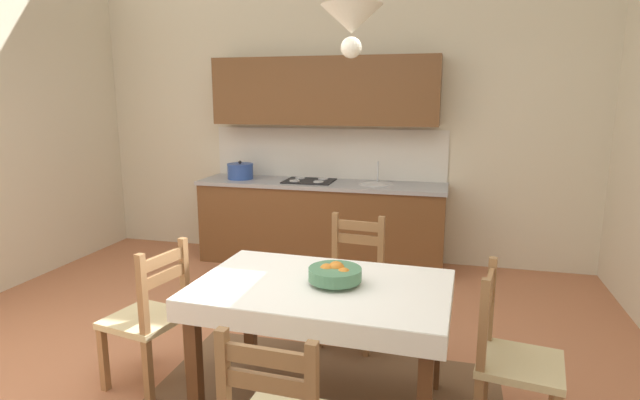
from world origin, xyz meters
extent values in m
cube|color=#B7704C|center=(0.00, 0.00, -0.05)|extent=(6.11, 6.26, 0.10)
cube|color=beige|center=(0.00, 2.89, 2.10)|extent=(6.11, 0.12, 4.19)
cube|color=brown|center=(-0.08, 2.52, 0.43)|extent=(2.62, 0.60, 0.86)
cube|color=#9E9EA3|center=(-0.08, 2.51, 0.88)|extent=(2.65, 0.63, 0.04)
cube|color=silver|center=(-0.08, 2.82, 1.18)|extent=(2.62, 0.01, 0.55)
cube|color=brown|center=(-0.08, 2.65, 1.85)|extent=(2.41, 0.34, 0.70)
cube|color=black|center=(-0.08, 2.25, 0.04)|extent=(2.58, 0.02, 0.09)
cylinder|color=silver|center=(0.50, 2.52, 0.90)|extent=(0.34, 0.34, 0.02)
cylinder|color=silver|center=(0.50, 2.66, 1.01)|extent=(0.02, 0.02, 0.22)
cube|color=black|center=(-0.21, 2.52, 0.91)|extent=(0.52, 0.42, 0.01)
cylinder|color=silver|center=(-0.34, 2.42, 0.92)|extent=(0.11, 0.11, 0.01)
cylinder|color=silver|center=(-0.08, 2.42, 0.92)|extent=(0.11, 0.11, 0.01)
cylinder|color=silver|center=(-0.34, 2.62, 0.92)|extent=(0.11, 0.11, 0.01)
cylinder|color=silver|center=(-0.08, 2.62, 0.92)|extent=(0.11, 0.11, 0.01)
cylinder|color=#2D4C9E|center=(-1.00, 2.50, 0.98)|extent=(0.28, 0.28, 0.15)
cylinder|color=#2D4C9E|center=(-1.00, 2.50, 1.06)|extent=(0.29, 0.29, 0.02)
sphere|color=black|center=(-1.00, 2.50, 1.08)|extent=(0.04, 0.04, 0.04)
cube|color=#56331C|center=(0.58, -0.02, 0.74)|extent=(1.39, 0.90, 0.02)
cube|color=#56331C|center=(-0.05, -0.36, 0.36)|extent=(0.07, 0.07, 0.73)
cube|color=#56331C|center=(1.19, -0.41, 0.36)|extent=(0.07, 0.07, 0.73)
cube|color=#56331C|center=(-0.03, 0.37, 0.36)|extent=(0.07, 0.07, 0.73)
cube|color=#56331C|center=(1.21, 0.33, 0.36)|extent=(0.07, 0.07, 0.73)
cube|color=white|center=(0.58, -0.02, 0.75)|extent=(1.46, 0.96, 0.00)
cube|color=white|center=(0.56, -0.47, 0.69)|extent=(1.42, 0.06, 0.12)
cube|color=white|center=(0.60, 0.44, 0.69)|extent=(1.42, 0.06, 0.12)
cube|color=white|center=(-0.13, 0.01, 0.69)|extent=(0.04, 0.91, 0.12)
cube|color=white|center=(1.29, -0.04, 0.69)|extent=(0.04, 0.91, 0.12)
cube|color=#D1BC89|center=(-0.55, -0.07, 0.43)|extent=(0.49, 0.49, 0.04)
cube|color=#996B42|center=(-0.76, -0.22, 0.21)|extent=(0.05, 0.05, 0.41)
cube|color=#996B42|center=(-0.69, 0.14, 0.21)|extent=(0.05, 0.05, 0.41)
cube|color=#996B42|center=(-0.40, -0.28, 0.46)|extent=(0.05, 0.05, 0.93)
cube|color=#996B42|center=(-0.34, 0.07, 0.46)|extent=(0.05, 0.05, 0.93)
cube|color=#996B42|center=(-0.37, -0.11, 0.84)|extent=(0.08, 0.32, 0.07)
cube|color=#996B42|center=(-0.37, -0.11, 0.74)|extent=(0.08, 0.32, 0.07)
cube|color=#996B42|center=(0.63, -1.03, 0.84)|extent=(0.32, 0.04, 0.07)
cube|color=#996B42|center=(0.63, -1.03, 0.74)|extent=(0.32, 0.04, 0.07)
cube|color=#D1BC89|center=(0.58, 0.80, 0.43)|extent=(0.46, 0.46, 0.04)
cube|color=#996B42|center=(0.74, 0.61, 0.21)|extent=(0.05, 0.05, 0.41)
cube|color=#996B42|center=(0.39, 0.65, 0.21)|extent=(0.05, 0.05, 0.41)
cube|color=#996B42|center=(0.78, 0.96, 0.46)|extent=(0.05, 0.05, 0.93)
cube|color=#996B42|center=(0.42, 1.00, 0.46)|extent=(0.05, 0.05, 0.93)
cube|color=#996B42|center=(0.60, 0.98, 0.84)|extent=(0.32, 0.06, 0.07)
cube|color=#996B42|center=(0.60, 0.98, 0.74)|extent=(0.32, 0.06, 0.07)
cube|color=#D1BC89|center=(1.65, -0.06, 0.43)|extent=(0.48, 0.48, 0.04)
cube|color=#996B42|center=(1.86, 0.09, 0.21)|extent=(0.05, 0.05, 0.41)
cube|color=#996B42|center=(1.50, 0.15, 0.46)|extent=(0.05, 0.05, 0.93)
cube|color=#996B42|center=(1.45, -0.21, 0.46)|extent=(0.05, 0.05, 0.93)
cube|color=#996B42|center=(1.48, -0.03, 0.84)|extent=(0.07, 0.32, 0.07)
cube|color=#996B42|center=(1.48, -0.03, 0.74)|extent=(0.07, 0.32, 0.07)
cylinder|color=#4C7F5B|center=(0.65, -0.01, 0.77)|extent=(0.17, 0.17, 0.02)
cylinder|color=#4C7F5B|center=(0.65, -0.01, 0.81)|extent=(0.30, 0.30, 0.07)
sphere|color=orange|center=(0.60, 0.00, 0.82)|extent=(0.09, 0.09, 0.09)
sphere|color=orange|center=(0.71, -0.03, 0.82)|extent=(0.08, 0.08, 0.08)
sphere|color=orange|center=(0.65, 0.02, 0.83)|extent=(0.10, 0.10, 0.10)
cone|color=silver|center=(0.72, 0.03, 2.18)|extent=(0.32, 0.32, 0.14)
sphere|color=white|center=(0.72, 0.03, 2.04)|extent=(0.11, 0.11, 0.11)
camera|label=1|loc=(1.26, -2.65, 1.79)|focal=28.49mm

